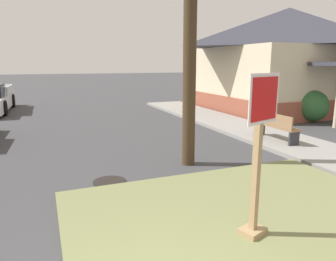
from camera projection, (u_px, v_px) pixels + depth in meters
The scene contains 7 objects.
grass_corner_patch at pixel (260, 226), 4.81m from camera, with size 5.74×4.83×0.08m, color olive.
sidewalk_strip at pixel (266, 135), 10.74m from camera, with size 2.20×19.65×0.12m, color gray.
stop_sign at pixel (258, 162), 4.28m from camera, with size 0.63×0.38×2.28m.
manhole_cover at pixel (110, 182), 6.69m from camera, with size 0.70×0.70×0.02m, color black.
street_bench at pixel (275, 125), 9.79m from camera, with size 0.42×1.70×0.85m.
corner_house at pixel (286, 58), 17.07m from camera, with size 8.85×9.28×5.37m.
shrub_near_porch at pixel (312, 106), 13.51m from camera, with size 1.38×1.38×1.36m, color #2F6133.
Camera 1 is at (-0.61, -1.69, 2.48)m, focal length 33.52 mm.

